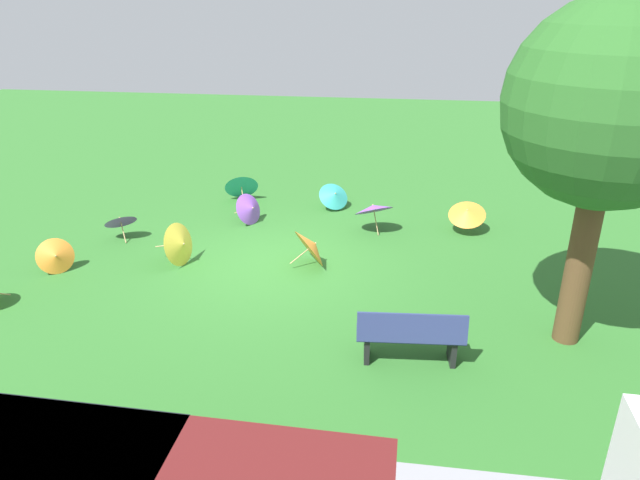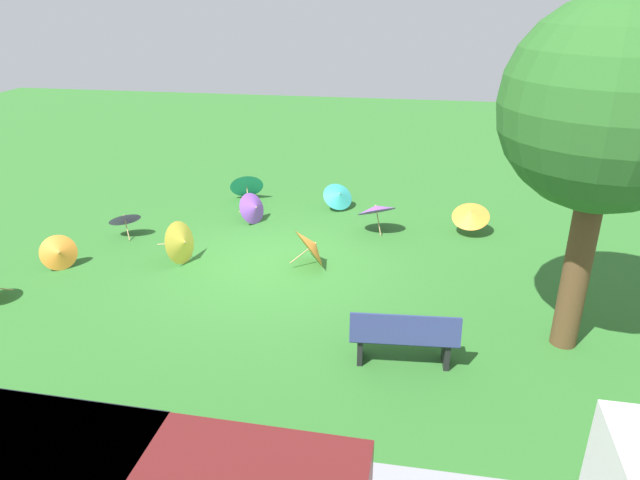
{
  "view_description": "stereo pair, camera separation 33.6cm",
  "coord_description": "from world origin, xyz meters",
  "px_view_note": "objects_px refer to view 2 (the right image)",
  "views": [
    {
      "loc": [
        -2.48,
        10.46,
        5.19
      ],
      "look_at": [
        -0.98,
        0.01,
        0.6
      ],
      "focal_mm": 32.49,
      "sensor_mm": 36.0,
      "label": 1
    },
    {
      "loc": [
        -2.81,
        10.41,
        5.19
      ],
      "look_at": [
        -0.98,
        0.01,
        0.6
      ],
      "focal_mm": 32.49,
      "sensor_mm": 36.0,
      "label": 2
    }
  ],
  "objects_px": {
    "parasol_purple_1": "(254,208)",
    "parasol_orange_2": "(471,214)",
    "parasol_orange_0": "(312,246)",
    "park_bench": "(404,337)",
    "parasol_teal_1": "(339,195)",
    "parasol_yellow_0": "(182,242)",
    "parasol_teal_2": "(246,184)",
    "parasol_purple_2": "(376,209)",
    "parasol_purple_3": "(124,218)",
    "shade_tree": "(609,108)",
    "parasol_orange_1": "(59,253)"
  },
  "relations": [
    {
      "from": "parasol_purple_1",
      "to": "parasol_yellow_0",
      "type": "bearing_deg",
      "value": 70.85
    },
    {
      "from": "parasol_orange_0",
      "to": "parasol_teal_1",
      "type": "relative_size",
      "value": 1.11
    },
    {
      "from": "shade_tree",
      "to": "parasol_teal_2",
      "type": "bearing_deg",
      "value": -39.99
    },
    {
      "from": "parasol_teal_2",
      "to": "parasol_purple_2",
      "type": "bearing_deg",
      "value": 154.24
    },
    {
      "from": "shade_tree",
      "to": "parasol_orange_2",
      "type": "relative_size",
      "value": 5.32
    },
    {
      "from": "parasol_orange_2",
      "to": "park_bench",
      "type": "bearing_deg",
      "value": 76.44
    },
    {
      "from": "parasol_teal_1",
      "to": "parasol_orange_2",
      "type": "relative_size",
      "value": 1.02
    },
    {
      "from": "parasol_yellow_0",
      "to": "parasol_teal_1",
      "type": "height_order",
      "value": "parasol_yellow_0"
    },
    {
      "from": "parasol_teal_1",
      "to": "parasol_orange_2",
      "type": "height_order",
      "value": "parasol_orange_2"
    },
    {
      "from": "parasol_purple_3",
      "to": "parasol_orange_0",
      "type": "bearing_deg",
      "value": 170.11
    },
    {
      "from": "park_bench",
      "to": "parasol_orange_1",
      "type": "height_order",
      "value": "park_bench"
    },
    {
      "from": "parasol_purple_2",
      "to": "shade_tree",
      "type": "bearing_deg",
      "value": 129.28
    },
    {
      "from": "parasol_purple_3",
      "to": "park_bench",
      "type": "bearing_deg",
      "value": 148.92
    },
    {
      "from": "shade_tree",
      "to": "parasol_orange_2",
      "type": "xyz_separation_m",
      "value": [
        1.21,
        -4.32,
        -3.22
      ]
    },
    {
      "from": "parasol_yellow_0",
      "to": "parasol_teal_1",
      "type": "bearing_deg",
      "value": -126.31
    },
    {
      "from": "parasol_orange_0",
      "to": "parasol_purple_3",
      "type": "relative_size",
      "value": 1.17
    },
    {
      "from": "parasol_teal_1",
      "to": "parasol_orange_1",
      "type": "xyz_separation_m",
      "value": [
        5.01,
        4.38,
        -0.02
      ]
    },
    {
      "from": "park_bench",
      "to": "parasol_purple_2",
      "type": "xyz_separation_m",
      "value": [
        0.85,
        -5.1,
        0.11
      ]
    },
    {
      "from": "parasol_purple_2",
      "to": "parasol_purple_3",
      "type": "relative_size",
      "value": 1.29
    },
    {
      "from": "parasol_yellow_0",
      "to": "parasol_teal_2",
      "type": "distance_m",
      "value": 4.07
    },
    {
      "from": "park_bench",
      "to": "parasol_orange_0",
      "type": "relative_size",
      "value": 1.47
    },
    {
      "from": "parasol_teal_1",
      "to": "parasol_purple_3",
      "type": "height_order",
      "value": "parasol_teal_1"
    },
    {
      "from": "parasol_orange_0",
      "to": "parasol_orange_1",
      "type": "height_order",
      "value": "parasol_orange_0"
    },
    {
      "from": "parasol_purple_1",
      "to": "parasol_purple_3",
      "type": "xyz_separation_m",
      "value": [
        2.67,
        1.28,
        0.06
      ]
    },
    {
      "from": "parasol_purple_1",
      "to": "parasol_orange_2",
      "type": "height_order",
      "value": "same"
    },
    {
      "from": "park_bench",
      "to": "parasol_purple_2",
      "type": "bearing_deg",
      "value": -80.55
    },
    {
      "from": "parasol_purple_3",
      "to": "parasol_purple_1",
      "type": "bearing_deg",
      "value": -154.34
    },
    {
      "from": "park_bench",
      "to": "shade_tree",
      "type": "distance_m",
      "value": 4.22
    },
    {
      "from": "parasol_purple_1",
      "to": "parasol_teal_2",
      "type": "relative_size",
      "value": 0.84
    },
    {
      "from": "parasol_purple_1",
      "to": "parasol_purple_3",
      "type": "distance_m",
      "value": 2.96
    },
    {
      "from": "parasol_yellow_0",
      "to": "parasol_purple_1",
      "type": "bearing_deg",
      "value": -109.15
    },
    {
      "from": "parasol_orange_0",
      "to": "parasol_orange_1",
      "type": "distance_m",
      "value": 5.07
    },
    {
      "from": "park_bench",
      "to": "parasol_orange_2",
      "type": "height_order",
      "value": "park_bench"
    },
    {
      "from": "shade_tree",
      "to": "parasol_orange_0",
      "type": "relative_size",
      "value": 4.71
    },
    {
      "from": "parasol_yellow_0",
      "to": "parasol_orange_2",
      "type": "relative_size",
      "value": 0.96
    },
    {
      "from": "parasol_purple_3",
      "to": "parasol_orange_1",
      "type": "bearing_deg",
      "value": 75.1
    },
    {
      "from": "park_bench",
      "to": "parasol_purple_3",
      "type": "height_order",
      "value": "park_bench"
    },
    {
      "from": "park_bench",
      "to": "parasol_orange_1",
      "type": "relative_size",
      "value": 2.0
    },
    {
      "from": "parasol_purple_1",
      "to": "parasol_purple_3",
      "type": "height_order",
      "value": "parasol_purple_1"
    },
    {
      "from": "parasol_orange_0",
      "to": "park_bench",
      "type": "bearing_deg",
      "value": 122.33
    },
    {
      "from": "parasol_yellow_0",
      "to": "parasol_orange_1",
      "type": "distance_m",
      "value": 2.43
    },
    {
      "from": "shade_tree",
      "to": "parasol_purple_2",
      "type": "xyz_separation_m",
      "value": [
        3.35,
        -4.09,
        -3.14
      ]
    },
    {
      "from": "parasol_purple_2",
      "to": "parasol_orange_1",
      "type": "height_order",
      "value": "parasol_purple_2"
    },
    {
      "from": "parasol_teal_2",
      "to": "parasol_orange_2",
      "type": "height_order",
      "value": "parasol_teal_2"
    },
    {
      "from": "park_bench",
      "to": "parasol_teal_1",
      "type": "xyz_separation_m",
      "value": [
        1.91,
        -6.43,
        -0.09
      ]
    },
    {
      "from": "parasol_yellow_0",
      "to": "parasol_orange_0",
      "type": "bearing_deg",
      "value": -173.0
    },
    {
      "from": "park_bench",
      "to": "parasol_purple_2",
      "type": "height_order",
      "value": "park_bench"
    },
    {
      "from": "parasol_purple_1",
      "to": "parasol_teal_1",
      "type": "relative_size",
      "value": 0.88
    },
    {
      "from": "parasol_orange_0",
      "to": "parasol_purple_3",
      "type": "bearing_deg",
      "value": -9.89
    },
    {
      "from": "park_bench",
      "to": "parasol_teal_2",
      "type": "bearing_deg",
      "value": -56.91
    }
  ]
}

